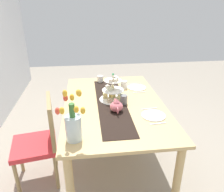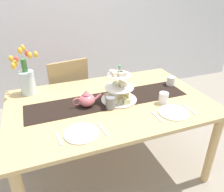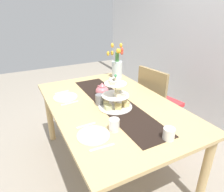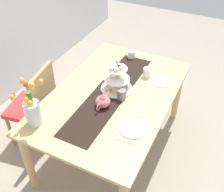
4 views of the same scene
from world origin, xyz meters
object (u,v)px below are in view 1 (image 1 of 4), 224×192
object	(u,v)px
tulip_vase	(73,123)
mug_grey	(124,99)
chair_left	(41,138)
mug_white_text	(124,85)
tiered_cake_stand	(113,92)
fork_right	(139,92)
dinner_plate_left	(153,115)
dining_table	(114,110)
dinner_plate_right	(137,88)
knife_left	(149,109)
cream_jug	(100,79)
fork_left	(158,124)
knife_right	(134,84)
teapot	(116,106)

from	to	relation	value
tulip_vase	mug_grey	size ratio (longest dim) A/B	4.54
chair_left	mug_white_text	bearing A→B (deg)	-55.84
tiered_cake_stand	fork_right	world-z (taller)	tiered_cake_stand
fork_right	mug_white_text	world-z (taller)	mug_white_text
mug_white_text	chair_left	bearing A→B (deg)	124.16
chair_left	dinner_plate_left	size ratio (longest dim) A/B	3.96
dining_table	mug_white_text	world-z (taller)	mug_white_text
tulip_vase	dinner_plate_right	size ratio (longest dim) A/B	1.87
chair_left	mug_grey	xyz separation A→B (m)	(0.20, -0.85, 0.28)
knife_left	fork_right	world-z (taller)	same
cream_jug	mug_grey	bearing A→B (deg)	-163.79
fork_left	mug_grey	xyz separation A→B (m)	(0.44, 0.24, 0.05)
knife_right	dinner_plate_right	bearing A→B (deg)	180.00
cream_jug	dinner_plate_right	bearing A→B (deg)	-121.51
cream_jug	mug_grey	xyz separation A→B (m)	(-0.69, -0.20, 0.01)
dining_table	mug_grey	distance (m)	0.18
teapot	mug_grey	world-z (taller)	teapot
dining_table	dinner_plate_right	size ratio (longest dim) A/B	7.15
chair_left	fork_left	distance (m)	1.14
tiered_cake_stand	mug_white_text	world-z (taller)	tiered_cake_stand
cream_jug	dinner_plate_left	world-z (taller)	cream_jug
knife_left	mug_grey	distance (m)	0.28
dinner_plate_left	dinner_plate_right	size ratio (longest dim) A/B	1.00
dining_table	mug_white_text	distance (m)	0.46
dinner_plate_right	mug_grey	world-z (taller)	mug_grey
fork_left	fork_right	bearing A→B (deg)	0.00
dining_table	fork_right	bearing A→B (deg)	-54.30
knife_left	fork_right	xyz separation A→B (m)	(0.43, 0.00, 0.00)
dinner_plate_left	knife_left	distance (m)	0.15
dinner_plate_left	knife_left	world-z (taller)	dinner_plate_left
cream_jug	mug_white_text	bearing A→B (deg)	-133.13
tiered_cake_stand	knife_right	world-z (taller)	tiered_cake_stand
dinner_plate_left	fork_right	bearing A→B (deg)	0.00
tulip_vase	knife_left	distance (m)	0.87
dining_table	chair_left	size ratio (longest dim) A/B	1.81
tulip_vase	dinner_plate_right	bearing A→B (deg)	-36.25
fork_right	knife_right	distance (m)	0.29
cream_jug	dining_table	bearing A→B (deg)	-171.41
mug_grey	mug_white_text	world-z (taller)	mug_grey
mug_grey	chair_left	bearing A→B (deg)	103.39
teapot	dinner_plate_right	bearing A→B (deg)	-30.10
dinner_plate_left	mug_white_text	bearing A→B (deg)	12.48
fork_left	knife_right	size ratio (longest dim) A/B	0.88
fork_left	dining_table	bearing A→B (deg)	35.73
tiered_cake_stand	dinner_plate_right	distance (m)	0.47
dining_table	teapot	distance (m)	0.25
knife_left	mug_grey	size ratio (longest dim) A/B	1.79
chair_left	tulip_vase	distance (m)	0.64
fork_right	mug_grey	distance (m)	0.37
tulip_vase	dinner_plate_right	world-z (taller)	tulip_vase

